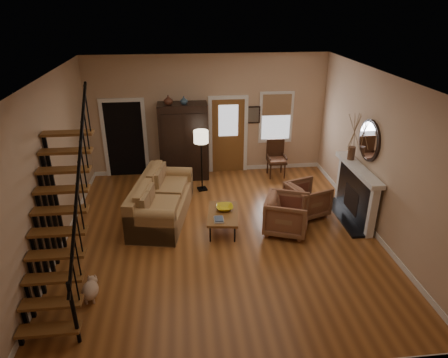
{
  "coord_description": "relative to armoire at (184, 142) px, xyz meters",
  "views": [
    {
      "loc": [
        -0.72,
        -7.15,
        4.64
      ],
      "look_at": [
        0.1,
        0.4,
        1.15
      ],
      "focal_mm": 32.0,
      "sensor_mm": 36.0,
      "label": 1
    }
  ],
  "objects": [
    {
      "name": "room",
      "position": [
        0.29,
        -1.39,
        0.46
      ],
      "size": [
        7.0,
        7.33,
        3.3
      ],
      "color": "#9A5827",
      "rests_on": "ground"
    },
    {
      "name": "staircase",
      "position": [
        -2.08,
        -4.45,
        0.55
      ],
      "size": [
        0.94,
        2.8,
        3.2
      ],
      "primitive_type": null,
      "color": "brown",
      "rests_on": "ground"
    },
    {
      "name": "fireplace",
      "position": [
        3.83,
        -2.65,
        -0.31
      ],
      "size": [
        0.33,
        1.95,
        2.3
      ],
      "color": "black",
      "rests_on": "ground"
    },
    {
      "name": "armoire",
      "position": [
        0.0,
        0.0,
        0.0
      ],
      "size": [
        1.3,
        0.6,
        2.1
      ],
      "primitive_type": null,
      "color": "black",
      "rests_on": "ground"
    },
    {
      "name": "vase_a",
      "position": [
        -0.35,
        -0.1,
        1.17
      ],
      "size": [
        0.24,
        0.24,
        0.25
      ],
      "primitive_type": "imported",
      "color": "#4C2619",
      "rests_on": "armoire"
    },
    {
      "name": "vase_b",
      "position": [
        0.05,
        -0.1,
        1.16
      ],
      "size": [
        0.2,
        0.2,
        0.21
      ],
      "primitive_type": "imported",
      "color": "#334C60",
      "rests_on": "armoire"
    },
    {
      "name": "sofa",
      "position": [
        -0.56,
        -2.2,
        -0.6
      ],
      "size": [
        1.48,
        2.57,
        0.9
      ],
      "primitive_type": null,
      "rotation": [
        0.0,
        0.0,
        -0.19
      ],
      "color": "#A57C4B",
      "rests_on": "ground"
    },
    {
      "name": "coffee_table",
      "position": [
        0.76,
        -2.89,
        -0.84
      ],
      "size": [
        0.77,
        1.16,
        0.42
      ],
      "primitive_type": null,
      "rotation": [
        0.0,
        0.0,
        -0.13
      ],
      "color": "brown",
      "rests_on": "ground"
    },
    {
      "name": "bowl",
      "position": [
        0.81,
        -2.74,
        -0.59
      ],
      "size": [
        0.37,
        0.37,
        0.09
      ],
      "primitive_type": "imported",
      "color": "gold",
      "rests_on": "coffee_table"
    },
    {
      "name": "books",
      "position": [
        0.64,
        -3.19,
        -0.61
      ],
      "size": [
        0.2,
        0.27,
        0.05
      ],
      "primitive_type": null,
      "color": "beige",
      "rests_on": "coffee_table"
    },
    {
      "name": "armchair_left",
      "position": [
        2.11,
        -3.1,
        -0.64
      ],
      "size": [
        1.15,
        1.14,
        0.82
      ],
      "primitive_type": "imported",
      "rotation": [
        0.0,
        0.0,
        1.21
      ],
      "color": "brown",
      "rests_on": "ground"
    },
    {
      "name": "armchair_right",
      "position": [
        2.76,
        -2.41,
        -0.66
      ],
      "size": [
        1.07,
        1.05,
        0.77
      ],
      "primitive_type": "imported",
      "rotation": [
        0.0,
        0.0,
        1.91
      ],
      "color": "brown",
      "rests_on": "ground"
    },
    {
      "name": "floor_lamp",
      "position": [
        0.43,
        -0.86,
        -0.24
      ],
      "size": [
        0.45,
        0.45,
        1.62
      ],
      "primitive_type": null,
      "rotation": [
        0.0,
        0.0,
        0.23
      ],
      "color": "black",
      "rests_on": "ground"
    },
    {
      "name": "side_chair",
      "position": [
        2.55,
        -0.2,
        -0.54
      ],
      "size": [
        0.54,
        0.54,
        1.02
      ],
      "primitive_type": null,
      "color": "#3D2313",
      "rests_on": "ground"
    },
    {
      "name": "dog",
      "position": [
        -1.67,
        -4.84,
        -0.88
      ],
      "size": [
        0.27,
        0.46,
        0.33
      ],
      "primitive_type": null,
      "rotation": [
        0.0,
        0.0,
        0.0
      ],
      "color": "#D4B091",
      "rests_on": "ground"
    }
  ]
}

